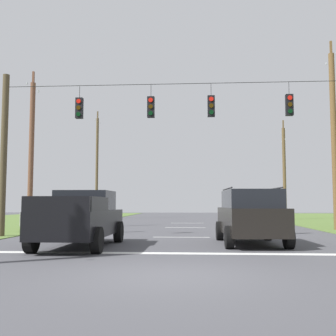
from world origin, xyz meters
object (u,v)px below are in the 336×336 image
at_px(overhead_signal_span, 184,144).
at_px(utility_pole_mid_left, 31,152).
at_px(distant_car_oncoming, 51,216).
at_px(utility_pole_mid_right, 334,138).
at_px(utility_pole_far_right, 284,171).
at_px(distant_car_crossing_white, 67,212).
at_px(utility_pole_far_left, 97,166).
at_px(suv_black, 250,215).
at_px(pickup_truck, 81,219).

bearing_deg(overhead_signal_span, utility_pole_mid_left, 147.48).
height_order(distant_car_oncoming, utility_pole_mid_right, utility_pole_mid_right).
distance_m(distant_car_oncoming, utility_pole_far_right, 23.58).
distance_m(distant_car_crossing_white, utility_pole_far_left, 6.95).
height_order(utility_pole_mid_right, utility_pole_far_right, utility_pole_mid_right).
xyz_separation_m(suv_black, distant_car_crossing_white, (-13.03, 19.74, -0.27)).
distance_m(overhead_signal_span, suv_black, 4.87).
distance_m(pickup_truck, utility_pole_mid_right, 15.92).
bearing_deg(distant_car_crossing_white, utility_pole_mid_right, -30.90).
bearing_deg(pickup_truck, utility_pole_far_right, 64.02).
relative_size(overhead_signal_span, utility_pole_mid_left, 1.76).
relative_size(overhead_signal_span, distant_car_crossing_white, 3.86).
bearing_deg(overhead_signal_span, distant_car_crossing_white, 121.83).
distance_m(distant_car_oncoming, utility_pole_mid_right, 16.77).
xyz_separation_m(distant_car_crossing_white, utility_pole_mid_left, (1.10, -10.94, 3.81)).
distance_m(pickup_truck, utility_pole_far_right, 28.42).
relative_size(pickup_truck, distant_car_crossing_white, 1.24).
distance_m(pickup_truck, suv_black, 6.12).
height_order(pickup_truck, utility_pole_mid_right, utility_pole_mid_right).
distance_m(suv_black, utility_pole_far_right, 25.12).
relative_size(suv_black, utility_pole_mid_right, 0.45).
bearing_deg(utility_pole_mid_left, utility_pole_far_right, 39.81).
distance_m(suv_black, distant_car_oncoming, 12.88).
bearing_deg(distant_car_crossing_white, distant_car_oncoming, -77.03).
relative_size(distant_car_crossing_white, distant_car_oncoming, 1.01).
bearing_deg(utility_pole_far_left, overhead_signal_span, -67.36).
relative_size(distant_car_oncoming, utility_pole_mid_right, 0.40).
distance_m(pickup_truck, utility_pole_mid_left, 12.27).
bearing_deg(utility_pole_mid_left, utility_pole_far_left, 89.36).
bearing_deg(utility_pole_mid_right, distant_car_oncoming, -177.68).
relative_size(utility_pole_mid_left, utility_pole_far_left, 0.90).
height_order(overhead_signal_span, utility_pole_mid_left, utility_pole_mid_left).
distance_m(utility_pole_mid_right, utility_pole_far_left, 24.16).
distance_m(utility_pole_mid_left, utility_pole_far_left, 16.15).
distance_m(suv_black, utility_pole_far_left, 27.88).
bearing_deg(utility_pole_far_right, utility_pole_far_left, 177.17).
bearing_deg(utility_pole_mid_right, utility_pole_mid_left, 178.77).
relative_size(overhead_signal_span, utility_pole_mid_right, 1.55).
relative_size(distant_car_oncoming, utility_pole_mid_left, 0.45).
bearing_deg(distant_car_oncoming, distant_car_crossing_white, 102.97).
xyz_separation_m(distant_car_crossing_white, utility_pole_far_left, (1.28, 5.20, 4.42)).
relative_size(overhead_signal_span, utility_pole_far_left, 1.58).
distance_m(pickup_truck, utility_pole_far_left, 27.20).
bearing_deg(utility_pole_far_right, utility_pole_mid_right, -91.74).
xyz_separation_m(overhead_signal_span, utility_pole_far_left, (-9.24, 22.14, 1.06)).
bearing_deg(distant_car_crossing_white, utility_pole_far_left, 76.16).
relative_size(pickup_truck, suv_black, 1.11).
distance_m(suv_black, utility_pole_mid_left, 15.24).
distance_m(utility_pole_mid_right, utility_pole_mid_left, 17.83).
bearing_deg(utility_pole_mid_right, utility_pole_far_left, 136.87).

